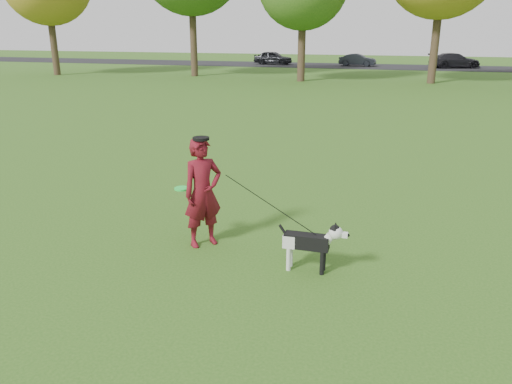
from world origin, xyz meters
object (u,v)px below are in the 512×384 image
(car_left, at_px, (273,58))
(car_mid, at_px, (358,60))
(car_right, at_px, (455,61))
(dog, at_px, (312,241))
(man, at_px, (203,193))

(car_left, relative_size, car_mid, 1.11)
(car_mid, height_order, car_right, car_right)
(car_left, height_order, car_mid, car_left)
(car_left, distance_m, car_mid, 7.80)
(dog, xyz_separation_m, car_left, (-10.95, 40.46, 0.17))
(man, height_order, dog, man)
(car_mid, xyz_separation_m, car_right, (8.16, 0.00, 0.08))
(car_left, bearing_deg, dog, -161.27)
(man, relative_size, car_right, 0.40)
(car_left, xyz_separation_m, car_right, (15.96, 0.00, 0.01))
(car_mid, distance_m, car_right, 8.16)
(car_mid, bearing_deg, car_left, 95.28)
(man, height_order, car_left, man)
(car_left, relative_size, car_right, 0.84)
(man, bearing_deg, dog, -60.68)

